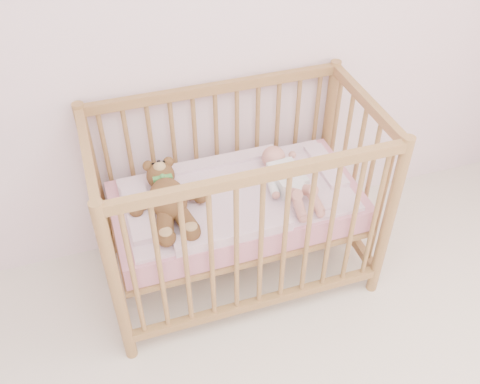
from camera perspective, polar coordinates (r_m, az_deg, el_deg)
name	(u,v)px	position (r m, az deg, el deg)	size (l,w,h in m)	color
wall_back	(190,9)	(2.51, -5.36, 18.88)	(4.00, 0.02, 2.70)	white
crib	(237,204)	(2.66, -0.33, -1.26)	(1.36, 0.76, 1.00)	#A26F44
mattress	(237,206)	(2.67, -0.33, -1.49)	(1.22, 0.62, 0.13)	#C57B91
blanket	(237,195)	(2.62, -0.34, -0.29)	(1.10, 0.58, 0.06)	#E59DBA
baby	(287,175)	(2.63, 5.06, 1.79)	(0.26, 0.54, 0.13)	white
teddy_bear	(168,199)	(2.50, -7.66, -0.74)	(0.39, 0.55, 0.15)	brown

